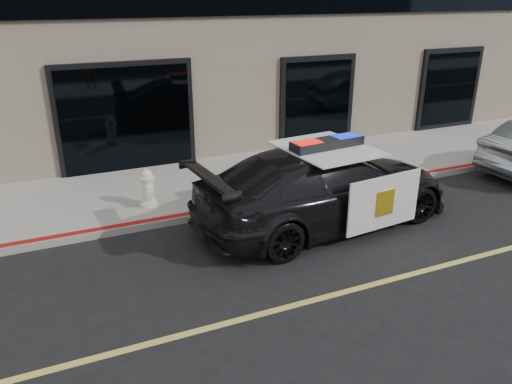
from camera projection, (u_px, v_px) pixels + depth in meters
name	position (u px, v px, depth m)	size (l,w,h in m)	color
ground	(285.00, 308.00, 7.55)	(120.00, 120.00, 0.00)	black
sidewalk_n	(187.00, 187.00, 11.98)	(60.00, 3.50, 0.15)	gray
police_car	(325.00, 186.00, 10.02)	(3.31, 5.92, 1.80)	black
fire_hydrant	(148.00, 189.00, 10.62)	(0.38, 0.52, 0.83)	white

